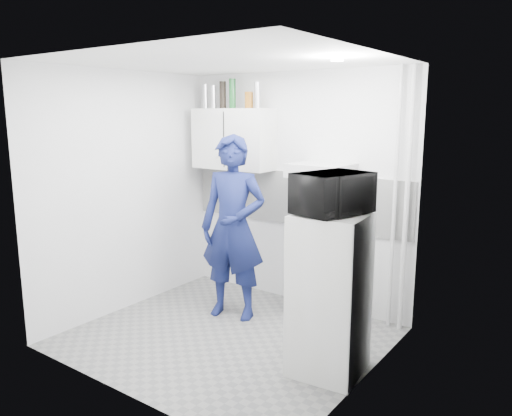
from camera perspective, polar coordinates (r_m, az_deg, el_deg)
The scene contains 23 objects.
floor at distance 5.04m, azimuth -3.30°, elevation -14.46°, with size 2.80×2.80×0.00m, color slate.
ceiling at distance 4.58m, azimuth -3.67°, elevation 16.42°, with size 2.80×2.80×0.00m, color white.
wall_back at distance 5.65m, azimuth 4.55°, elevation 2.13°, with size 2.80×2.80×0.00m, color silver.
wall_left at distance 5.61m, azimuth -14.64°, elevation 1.76°, with size 2.60×2.60×0.00m, color silver.
wall_right at distance 3.92m, azimuth 12.61°, elevation -2.01°, with size 2.60×2.60×0.00m, color silver.
person at distance 5.23m, azimuth -2.64°, elevation -2.26°, with size 0.71×0.46×1.94m, color #131A4B.
stove at distance 5.40m, azimuth 7.57°, elevation -7.76°, with size 0.55×0.55×0.88m, color beige.
fridge at distance 4.21m, azimuth 8.40°, elevation -9.76°, with size 0.56×0.56×1.36m, color white.
stove_top at distance 5.27m, azimuth 7.69°, elevation -3.06°, with size 0.53×0.53×0.03m, color black.
saucepan at distance 5.34m, azimuth 7.48°, elevation -2.16°, with size 0.18×0.18×0.10m, color silver.
microwave at distance 4.00m, azimuth 8.74°, elevation 1.66°, with size 0.41×0.60×0.33m, color black.
bottle_a at distance 6.14m, azimuth -5.82°, elevation 12.59°, with size 0.07×0.07×0.29m, color silver.
bottle_b at distance 6.05m, azimuth -4.89°, elevation 12.53°, with size 0.07×0.07×0.27m, color silver.
bottle_c at distance 5.96m, azimuth -3.82°, elevation 12.77°, with size 0.07×0.07×0.31m, color black.
bottle_d at distance 5.87m, azimuth -2.71°, elevation 12.93°, with size 0.08×0.08×0.33m, color #144C1E.
canister_b at distance 5.73m, azimuth -0.81°, elevation 12.24°, with size 0.10×0.10×0.18m, color brown.
bottle_e at distance 5.66m, azimuth 0.15°, elevation 12.78°, with size 0.07×0.07×0.29m, color silver.
upper_cabinet at distance 5.87m, azimuth -2.60°, elevation 7.89°, with size 1.00×0.35×0.70m, color white.
range_hood at distance 5.17m, azimuth 7.43°, elevation 4.29°, with size 0.60×0.50×0.14m, color beige.
backsplash at distance 5.65m, azimuth 4.46°, elevation 1.11°, with size 2.74×0.03×0.60m, color white.
pipe_a at distance 5.03m, azimuth 16.83°, elevation 0.61°, with size 0.05×0.05×2.60m, color beige.
pipe_b at distance 5.07m, azimuth 15.55°, elevation 0.76°, with size 0.04×0.04×2.60m, color beige.
ceiling_spot_fixture at distance 4.20m, azimuth 9.26°, elevation 16.39°, with size 0.10×0.10×0.02m, color white.
Camera 1 is at (2.88, -3.53, 2.16)m, focal length 35.00 mm.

